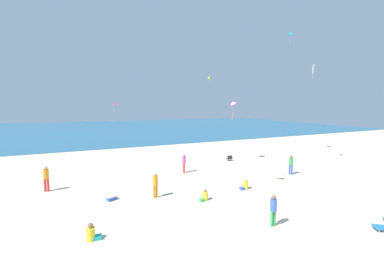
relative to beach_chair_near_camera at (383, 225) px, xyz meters
name	(u,v)px	position (x,y,z in m)	size (l,w,h in m)	color
ground_plane	(177,176)	(-5.71, 11.60, -0.25)	(120.00, 120.00, 0.00)	beige
ocean_water	(117,128)	(-5.71, 56.33, -0.22)	(120.00, 60.00, 0.05)	#236084
beach_chair_near_camera	(383,225)	(0.00, 0.00, 0.00)	(0.80, 0.77, 0.57)	#2370B2
beach_chair_mid_beach	(229,158)	(1.12, 14.41, 0.03)	(0.60, 0.67, 0.56)	black
beach_chair_far_left	(282,176)	(1.52, 7.61, 0.01)	(0.85, 0.79, 0.58)	white
cooler_box	(112,198)	(-10.99, 8.66, -0.13)	(0.64, 0.55, 0.24)	#2D56B7
person_0	(205,196)	(-5.87, 6.35, 0.01)	(0.62, 0.45, 0.71)	yellow
person_1	(273,208)	(-4.28, 2.35, 0.62)	(0.30, 0.30, 1.51)	green
person_2	(184,162)	(-4.84, 12.25, 0.72)	(0.37, 0.37, 1.67)	red
person_3	(46,177)	(-14.80, 11.91, 0.74)	(0.43, 0.43, 1.72)	red
person_4	(291,163)	(3.09, 8.21, 0.67)	(0.43, 0.43, 1.59)	blue
person_5	(245,185)	(-2.48, 6.93, 0.03)	(0.62, 0.38, 0.76)	yellow
person_6	(155,183)	(-8.46, 7.98, 0.67)	(0.39, 0.39, 1.60)	orange
person_7	(92,234)	(-12.13, 4.55, 0.03)	(0.63, 0.39, 0.77)	yellow
kite_white	(313,70)	(7.52, 10.12, 8.83)	(0.86, 0.51, 1.31)	white
kite_lime	(209,78)	(6.24, 28.59, 10.06)	(0.88, 0.79, 1.22)	#99DB33
kite_pink	(232,103)	(0.99, 13.81, 5.69)	(0.86, 0.95, 1.92)	pink
kite_red	(114,104)	(-8.61, 31.21, 5.73)	(0.53, 0.63, 1.37)	red
kite_teal	(291,34)	(8.19, 13.69, 13.20)	(1.01, 0.93, 1.39)	#1EADAD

